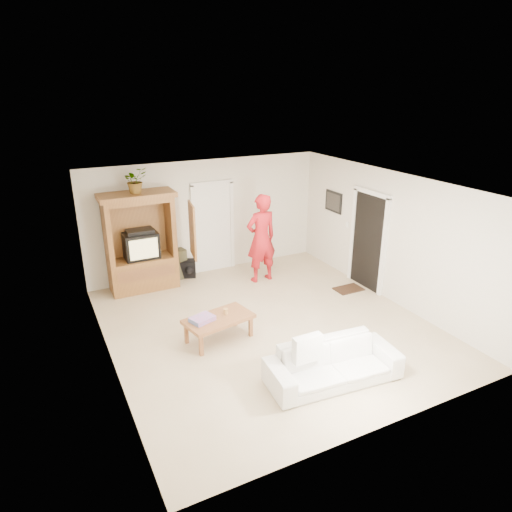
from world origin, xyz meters
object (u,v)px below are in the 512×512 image
at_px(sofa, 333,363).
at_px(armoire, 142,248).
at_px(man, 261,238).
at_px(coffee_table, 219,320).

bearing_deg(sofa, armoire, 115.36).
bearing_deg(man, sofa, 74.58).
bearing_deg(armoire, coffee_table, -77.43).
distance_m(man, coffee_table, 2.74).
xyz_separation_m(man, sofa, (-0.76, -3.79, -0.70)).
bearing_deg(armoire, sofa, -69.81).
xyz_separation_m(armoire, sofa, (1.67, -4.54, -0.62)).
relative_size(armoire, man, 1.06).
bearing_deg(coffee_table, armoire, 91.56).
height_order(sofa, coffee_table, sofa).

